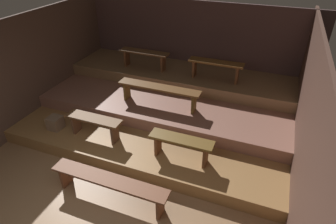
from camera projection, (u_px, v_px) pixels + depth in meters
name	position (u px, v px, depth m)	size (l,w,h in m)	color
ground	(150.00, 141.00, 5.91)	(6.16, 5.85, 0.08)	#8C6745
wall_back	(190.00, 47.00, 7.29)	(6.16, 0.06, 2.29)	brown
wall_left	(33.00, 69.00, 6.11)	(0.06, 5.85, 2.29)	brown
wall_right	(306.00, 120.00, 4.44)	(0.06, 5.85, 2.29)	brown
platform_lower	(163.00, 117.00, 6.37)	(5.36, 3.65, 0.26)	olive
platform_middle	(171.00, 96.00, 6.65)	(5.36, 2.60, 0.26)	#8E5E4E
platform_upper	(180.00, 75.00, 7.02)	(5.36, 1.31, 0.26)	olive
bench_floor_center	(109.00, 183.00, 4.40)	(1.95, 0.28, 0.43)	brown
bench_lower_left	(94.00, 122.00, 5.39)	(1.11, 0.28, 0.43)	brown
bench_lower_right	(181.00, 144.00, 4.85)	(1.11, 0.28, 0.43)	brown
bench_middle_center	(159.00, 90.00, 5.90)	(1.76, 0.28, 0.43)	brown
bench_upper_left	(144.00, 55.00, 6.92)	(1.22, 0.28, 0.43)	brown
bench_upper_right	(216.00, 66.00, 6.37)	(1.22, 0.28, 0.43)	brown
wooden_crate_lower	(55.00, 123.00, 5.72)	(0.26, 0.26, 0.26)	#7D624B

